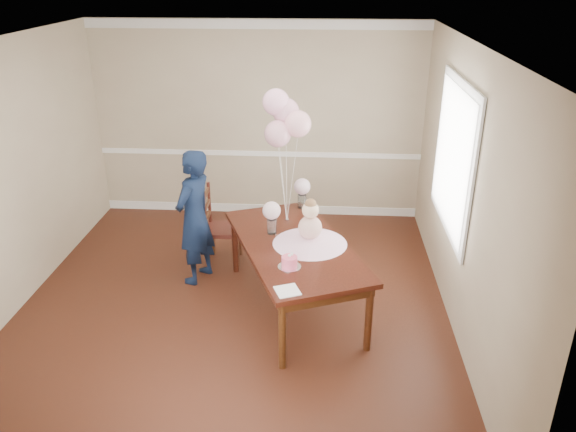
{
  "coord_description": "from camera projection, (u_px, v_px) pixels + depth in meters",
  "views": [
    {
      "loc": [
        0.93,
        -5.01,
        3.33
      ],
      "look_at": [
        0.58,
        0.05,
        1.05
      ],
      "focal_mm": 35.0,
      "sensor_mm": 36.0,
      "label": 1
    }
  ],
  "objects": [
    {
      "name": "baby_skirt",
      "position": [
        310.0,
        239.0,
        5.66
      ],
      "size": [
        0.98,
        0.98,
        0.1
      ],
      "primitive_type": "cone",
      "rotation": [
        0.0,
        0.0,
        0.38
      ],
      "color": "#FFBBE0",
      "rests_on": "dining_table_top"
    },
    {
      "name": "roses_near",
      "position": [
        272.0,
        211.0,
        5.79
      ],
      "size": [
        0.19,
        0.19,
        0.19
      ],
      "primitive_type": "sphere",
      "color": "beige",
      "rests_on": "rose_vase_near"
    },
    {
      "name": "chair_slat_low",
      "position": [
        208.0,
        217.0,
        6.66
      ],
      "size": [
        0.04,
        0.38,
        0.05
      ],
      "primitive_type": "cube",
      "rotation": [
        0.0,
        0.0,
        0.03
      ],
      "color": "#361B0E",
      "rests_on": "dining_chair_seat"
    },
    {
      "name": "dining_table_top",
      "position": [
        294.0,
        246.0,
        5.69
      ],
      "size": [
        1.67,
        2.22,
        0.05
      ],
      "primitive_type": "cube",
      "rotation": [
        0.0,
        0.0,
        0.38
      ],
      "color": "black",
      "rests_on": "table_leg_fl"
    },
    {
      "name": "table_leg_br",
      "position": [
        303.0,
        235.0,
        6.76
      ],
      "size": [
        0.09,
        0.09,
        0.7
      ],
      "primitive_type": "cylinder",
      "rotation": [
        0.0,
        0.0,
        0.38
      ],
      "color": "black",
      "rests_on": "floor"
    },
    {
      "name": "chair_leg_fl",
      "position": [
        209.0,
        252.0,
        6.67
      ],
      "size": [
        0.04,
        0.04,
        0.41
      ],
      "primitive_type": "cylinder",
      "rotation": [
        0.0,
        0.0,
        0.03
      ],
      "color": "black",
      "rests_on": "floor"
    },
    {
      "name": "balloon_ribbon_b",
      "position": [
        292.0,
        180.0,
        5.98
      ],
      "size": [
        0.11,
        0.01,
        0.93
      ],
      "primitive_type": "cylinder",
      "rotation": [
        0.05,
        0.1,
        0.38
      ],
      "color": "white",
      "rests_on": "balloon_weight"
    },
    {
      "name": "rose_vase_far",
      "position": [
        302.0,
        201.0,
        6.49
      ],
      "size": [
        0.13,
        0.13,
        0.16
      ],
      "primitive_type": "cylinder",
      "rotation": [
        0.0,
        0.0,
        0.38
      ],
      "color": "silver",
      "rests_on": "dining_table_top"
    },
    {
      "name": "balloon_ribbon_c",
      "position": [
        286.0,
        174.0,
        6.01
      ],
      "size": [
        0.02,
        0.1,
        1.03
      ],
      "primitive_type": "cylinder",
      "rotation": [
        -0.09,
        0.02,
        0.38
      ],
      "color": "white",
      "rests_on": "balloon_weight"
    },
    {
      "name": "balloon_ribbon_a",
      "position": [
        283.0,
        185.0,
        6.0
      ],
      "size": [
        0.09,
        0.04,
        0.83
      ],
      "primitive_type": "cylinder",
      "rotation": [
        0.0,
        -0.1,
        0.38
      ],
      "color": "white",
      "rests_on": "balloon_weight"
    },
    {
      "name": "table_leg_fl",
      "position": [
        282.0,
        335.0,
        4.93
      ],
      "size": [
        0.09,
        0.09,
        0.7
      ],
      "primitive_type": "cylinder",
      "rotation": [
        0.0,
        0.0,
        0.38
      ],
      "color": "black",
      "rests_on": "floor"
    },
    {
      "name": "balloon_a",
      "position": [
        278.0,
        134.0,
        5.75
      ],
      "size": [
        0.28,
        0.28,
        0.28
      ],
      "primitive_type": "sphere",
      "color": "#E09EB1",
      "rests_on": "balloon_ribbon_a"
    },
    {
      "name": "chair_leg_bl",
      "position": [
        213.0,
        239.0,
        6.97
      ],
      "size": [
        0.04,
        0.04,
        0.41
      ],
      "primitive_type": "cylinder",
      "rotation": [
        0.0,
        0.0,
        0.03
      ],
      "color": "#3E2111",
      "rests_on": "floor"
    },
    {
      "name": "balloon_weight",
      "position": [
        287.0,
        220.0,
        6.18
      ],
      "size": [
        0.05,
        0.05,
        0.02
      ],
      "primitive_type": "cylinder",
      "rotation": [
        0.0,
        0.0,
        0.38
      ],
      "color": "silver",
      "rests_on": "dining_table_top"
    },
    {
      "name": "window_blinds",
      "position": [
        452.0,
        157.0,
        5.66
      ],
      "size": [
        0.01,
        1.5,
        1.4
      ],
      "primitive_type": "cube",
      "color": "white",
      "rests_on": "wall_right"
    },
    {
      "name": "window_frame",
      "position": [
        454.0,
        157.0,
        5.66
      ],
      "size": [
        0.02,
        1.66,
        1.56
      ],
      "primitive_type": "cube",
      "color": "silver",
      "rests_on": "wall_right"
    },
    {
      "name": "balloon_b",
      "position": [
        298.0,
        124.0,
        5.72
      ],
      "size": [
        0.28,
        0.28,
        0.28
      ],
      "primitive_type": "sphere",
      "color": "#FEB4C3",
      "rests_on": "balloon_ribbon_b"
    },
    {
      "name": "wall_back",
      "position": [
        258.0,
        122.0,
        7.7
      ],
      "size": [
        4.5,
        0.02,
        2.7
      ],
      "primitive_type": "cube",
      "color": "tan",
      "rests_on": "floor"
    },
    {
      "name": "table_leg_fr",
      "position": [
        369.0,
        318.0,
        5.17
      ],
      "size": [
        0.09,
        0.09,
        0.7
      ],
      "primitive_type": "cylinder",
      "rotation": [
        0.0,
        0.0,
        0.38
      ],
      "color": "black",
      "rests_on": "floor"
    },
    {
      "name": "balloon_c",
      "position": [
        286.0,
        112.0,
        5.79
      ],
      "size": [
        0.28,
        0.28,
        0.28
      ],
      "primitive_type": "sphere",
      "color": "#E4A1BC",
      "rests_on": "balloon_ribbon_c"
    },
    {
      "name": "wall_left",
      "position": [
        4.0,
        183.0,
        5.57
      ],
      "size": [
        0.02,
        5.0,
        2.7
      ],
      "primitive_type": "cube",
      "color": "tan",
      "rests_on": "floor"
    },
    {
      "name": "wall_right",
      "position": [
        464.0,
        194.0,
        5.29
      ],
      "size": [
        0.02,
        5.0,
        2.7
      ],
      "primitive_type": "cube",
      "color": "tan",
      "rests_on": "floor"
    },
    {
      "name": "chair_back_post_r",
      "position": [
        209.0,
        203.0,
        6.77
      ],
      "size": [
        0.04,
        0.04,
        0.53
      ],
      "primitive_type": "cylinder",
      "rotation": [
        0.0,
        0.0,
        0.03
      ],
      "color": "#35120E",
      "rests_on": "dining_chair_seat"
    },
    {
      "name": "cake_flower_b",
      "position": [
        292.0,
        254.0,
        5.21
      ],
      "size": [
        0.03,
        0.03,
        0.03
      ],
      "primitive_type": "sphere",
      "color": "silver",
      "rests_on": "birthday_cake"
    },
    {
      "name": "baby_torso",
      "position": [
        310.0,
        227.0,
        5.61
      ],
      "size": [
        0.24,
        0.24,
        0.24
      ],
      "primitive_type": "sphere",
      "color": "pink",
      "rests_on": "baby_skirt"
    },
    {
      "name": "cake_platter",
      "position": [
        289.0,
        267.0,
        5.24
      ],
      "size": [
        0.28,
        0.28,
        0.01
      ],
      "primitive_type": "cylinder",
      "rotation": [
        0.0,
        0.0,
        0.38
      ],
      "color": "white",
      "rests_on": "dining_table_top"
    },
    {
      "name": "chair_slat_mid",
      "position": [
        207.0,
        206.0,
        6.6
      ],
      "size": [
        0.04,
        0.38,
        0.05
      ],
      "primitive_type": "cube",
      "rotation": [
        0.0,
        0.0,
        0.03
      ],
      "color": "#341A0E",
      "rests_on": "dining_chair_seat"
    },
    {
      "name": "baby_hair",
      "position": [
        311.0,
        205.0,
        5.51
      ],
      "size": [
        0.12,
        0.12,
        0.12
      ],
      "primitive_type": "sphere",
      "color": "brown",
      "rests_on": "baby_head"
    },
    {
      "name": "woman",
      "position": [
        194.0,
        217.0,
        6.2
      ],
      "size": [
        0.55,
        0.66,
        1.55
      ],
      "primitive_type": "imported",
      "rotation": [
        0.0,
        0.0,
        -1.94
      ],
      "color": "black",
      "rests_on": "floor"
    },
    {
      "name": "table_apron",
      "position": [
        294.0,
        252.0,
        5.72
      ],
      "size": [
        1.54,
        2.09,
        0.1
      ],
      "primitive_type": "cube",
      "rotation": [
        0.0,
        0.0,
        0.38
      ],
      "color": "black",
      "rests_on": "table_leg_fl"
    },
    {
      "name": "floor",
      "position": [
        234.0,
        306.0,
        5.98
      ],
      "size": [
        4.5,
        5.0,
        0.0
      ],
      "primitive_type": "cube",
      "color": "black",
      "rests_on": "ground"
    },
    {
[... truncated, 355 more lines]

